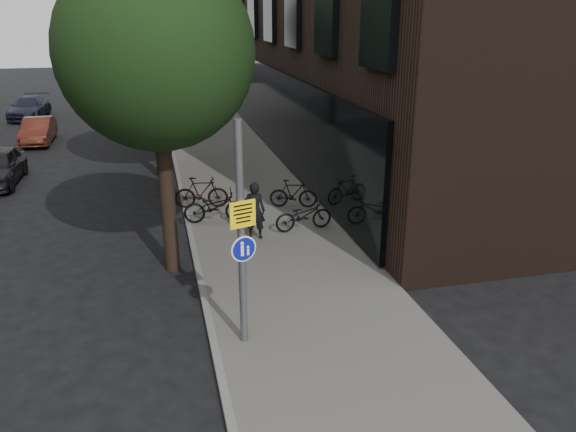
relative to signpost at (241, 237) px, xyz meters
name	(u,v)px	position (x,y,z in m)	size (l,w,h in m)	color
ground	(324,355)	(1.41, -0.69, -2.30)	(120.00, 120.00, 0.00)	black
sidewalk	(247,193)	(1.66, 9.31, -2.24)	(4.50, 60.00, 0.12)	#5D5A56
curb_edge	(183,198)	(-0.59, 9.31, -2.24)	(0.15, 60.00, 0.13)	slate
street_tree_near	(160,60)	(-1.12, 3.95, 2.81)	(4.40, 4.40, 7.50)	black
street_tree_mid	(153,40)	(-1.12, 12.45, 2.81)	(5.00, 5.00, 7.80)	black
street_tree_far	(150,31)	(-1.12, 21.45, 2.81)	(5.00, 5.00, 7.80)	black
signpost	(241,237)	(0.00, 0.00, 0.00)	(0.49, 0.17, 4.32)	#595B5E
pedestrian	(255,210)	(1.16, 5.10, -1.37)	(0.59, 0.39, 1.62)	black
parked_bike_facade_near	(304,215)	(2.64, 5.34, -1.73)	(0.60, 1.72, 0.90)	black
parked_bike_facade_far	(293,194)	(2.84, 7.32, -1.72)	(0.43, 1.54, 0.92)	black
parked_bike_curb_near	(215,206)	(0.22, 6.60, -1.69)	(0.65, 1.86, 0.98)	black
parked_bike_curb_far	(201,192)	(-0.05, 7.99, -1.67)	(0.48, 1.71, 1.02)	black
parked_car_mid	(38,131)	(-6.82, 19.76, -1.70)	(1.28, 3.67, 1.21)	maroon
parked_car_far	(29,107)	(-8.46, 27.00, -1.68)	(1.75, 4.31, 1.25)	#1C1F33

